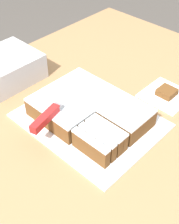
% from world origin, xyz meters
% --- Properties ---
extents(countertop, '(1.40, 1.10, 0.89)m').
position_xyz_m(countertop, '(0.00, 0.00, 0.45)').
color(countertop, '#936D47').
rests_on(countertop, ground_plane).
extents(cake_board, '(0.31, 0.40, 0.01)m').
position_xyz_m(cake_board, '(0.03, 0.05, 0.89)').
color(cake_board, silver).
rests_on(cake_board, countertop).
extents(cake, '(0.23, 0.31, 0.06)m').
position_xyz_m(cake, '(0.03, 0.05, 0.93)').
color(cake, brown).
rests_on(cake, cake_board).
extents(knife, '(0.28, 0.09, 0.02)m').
position_xyz_m(knife, '(-0.08, 0.09, 0.97)').
color(knife, silver).
rests_on(knife, cake).
extents(paper_napkin, '(0.14, 0.14, 0.01)m').
position_xyz_m(paper_napkin, '(0.29, -0.05, 0.89)').
color(paper_napkin, white).
rests_on(paper_napkin, countertop).
extents(brownie, '(0.05, 0.05, 0.02)m').
position_xyz_m(brownie, '(0.29, -0.05, 0.91)').
color(brownie, brown).
rests_on(brownie, paper_napkin).
extents(storage_box, '(0.23, 0.19, 0.09)m').
position_xyz_m(storage_box, '(-0.02, 0.41, 0.94)').
color(storage_box, '#B2B2B7').
rests_on(storage_box, countertop).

